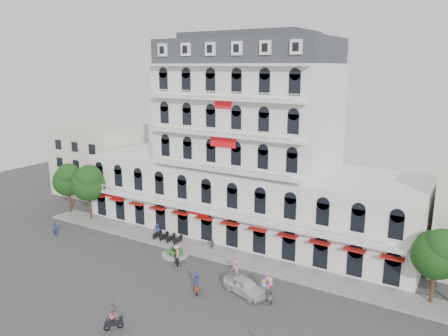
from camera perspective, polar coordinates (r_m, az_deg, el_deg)
ground at (r=46.76m, az=-8.02°, el=-14.64°), size 120.00×120.00×0.00m
sidewalk at (r=53.24m, az=-1.78°, el=-10.82°), size 53.00×4.00×0.16m
main_building at (r=57.59m, az=3.04°, el=1.38°), size 45.00×15.00×25.80m
flank_building_west at (r=78.29m, az=-15.96°, el=1.08°), size 14.00×10.00×12.00m
traffic_island at (r=52.54m, az=-6.40°, el=-11.02°), size 3.20×3.20×1.60m
parked_scooter_row at (r=56.57m, az=-7.37°, el=-9.52°), size 4.40×1.80×1.10m
tree_west_outer at (r=69.08m, az=-19.69°, el=-1.32°), size 4.50×4.48×7.76m
tree_west_inner at (r=64.95m, az=-17.26°, el=-1.72°), size 4.76×4.76×8.25m
tree_east_inner at (r=44.87m, az=26.05°, el=-9.82°), size 4.40×4.37×7.57m
parked_car at (r=44.10m, az=2.72°, el=-15.13°), size 5.17×3.22×1.64m
rider_southwest at (r=39.94m, az=-14.28°, el=-18.55°), size 1.23×1.39×1.99m
rider_east at (r=44.18m, az=-3.59°, el=-14.73°), size 1.14×1.47×2.14m
rider_center at (r=49.93m, az=-6.19°, el=-11.12°), size 1.31×1.35×2.32m
pedestrian_left at (r=58.08m, az=-8.69°, el=-8.04°), size 0.91×0.67×1.71m
pedestrian_mid at (r=53.36m, az=-1.54°, el=-9.92°), size 0.98×0.54×1.59m
pedestrian_right at (r=47.29m, az=1.63°, el=-12.92°), size 1.34×1.32×1.85m
pedestrian_far at (r=61.53m, az=-21.18°, el=-7.50°), size 0.82×0.76×1.87m
balloon_vendor at (r=42.45m, az=5.80°, el=-15.61°), size 1.36×1.26×2.45m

